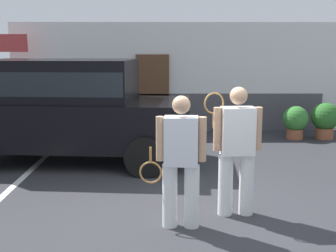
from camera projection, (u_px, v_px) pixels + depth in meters
The scene contains 9 objects.
ground_plane at pixel (198, 218), 5.79m from camera, with size 40.00×40.00×0.00m, color #2D2D33.
parking_stripe_0 at pixel (16, 184), 7.24m from camera, with size 0.12×4.40×0.01m, color silver.
house_frontage at pixel (180, 80), 11.80m from camera, with size 9.26×0.40×2.95m.
parked_suv at pixel (68, 105), 8.50m from camera, with size 4.74×2.47×2.05m.
tennis_player_man at pixel (181, 161), 5.36m from camera, with size 0.88×0.29×1.70m.
tennis_player_woman at pixel (237, 149), 5.76m from camera, with size 0.79×0.29×1.77m.
potted_plant_by_porch at pixel (295, 121), 10.75m from camera, with size 0.64×0.64×0.84m.
potted_plant_secondary at pixel (325, 119), 10.76m from camera, with size 0.70×0.70×0.92m.
flag_pole at pixel (7, 64), 11.01m from camera, with size 0.80×0.05×2.67m.
Camera 1 is at (-0.46, -5.47, 2.28)m, focal length 45.60 mm.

